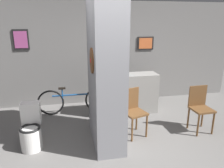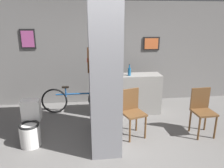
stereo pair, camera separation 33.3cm
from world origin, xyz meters
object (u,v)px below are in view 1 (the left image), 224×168
toilet (31,130)px  chair_near_pillar (133,110)px  bottle_tall (127,71)px  bicycle (75,100)px  chair_by_doorway (200,106)px

toilet → chair_near_pillar: size_ratio=0.85×
chair_near_pillar → bottle_tall: size_ratio=3.33×
toilet → chair_near_pillar: (1.86, 0.09, 0.18)m
toilet → bicycle: (0.80, 1.31, -0.01)m
chair_near_pillar → bottle_tall: bottle_tall is taller
bicycle → bottle_tall: 1.41m
chair_near_pillar → bicycle: 1.63m
bicycle → bottle_tall: size_ratio=6.29×
bottle_tall → toilet: bearing=-151.8°
chair_near_pillar → bicycle: bearing=113.5°
toilet → chair_near_pillar: chair_near_pillar is taller
chair_by_doorway → toilet: bearing=177.3°
toilet → chair_by_doorway: chair_by_doorway is taller
chair_near_pillar → bottle_tall: bearing=65.0°
chair_near_pillar → chair_by_doorway: (1.35, -0.11, 0.00)m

